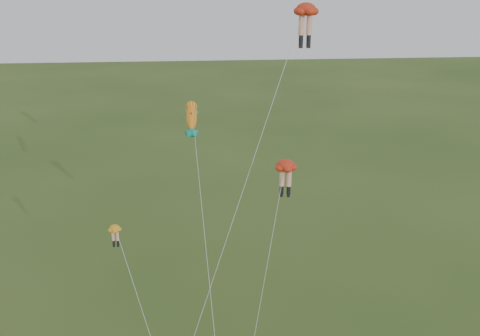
{
  "coord_description": "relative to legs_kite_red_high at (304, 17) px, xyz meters",
  "views": [
    {
      "loc": [
        -0.56,
        -28.69,
        25.86
      ],
      "look_at": [
        2.73,
        6.0,
        13.43
      ],
      "focal_mm": 40.0,
      "sensor_mm": 36.0,
      "label": 1
    }
  ],
  "objects": [
    {
      "name": "legs_kite_yellow",
      "position": [
        -12.9,
        -1.7,
        -14.51
      ],
      "size": [
        4.56,
        8.05,
        9.74
      ],
      "rotation": [
        0.0,
        0.0,
        -0.11
      ],
      "color": "orange",
      "rests_on": "ground"
    },
    {
      "name": "fish_kite",
      "position": [
        -7.51,
        2.23,
        -7.13
      ],
      "size": [
        1.93,
        13.6,
        17.6
      ],
      "rotation": [
        0.6,
        0.0,
        -0.02
      ],
      "color": "gold",
      "rests_on": "ground"
    },
    {
      "name": "legs_kite_red_mid",
      "position": [
        -1.88,
        -4.9,
        -8.89
      ],
      "size": [
        3.72,
        3.51,
        15.35
      ],
      "rotation": [
        0.0,
        0.0,
        -0.21
      ],
      "color": "red",
      "rests_on": "ground"
    },
    {
      "name": "legs_kite_red_high",
      "position": [
        0.0,
        0.0,
        0.0
      ],
      "size": [
        10.11,
        7.65,
        24.37
      ],
      "rotation": [
        0.0,
        0.0,
        0.01
      ],
      "color": "red",
      "rests_on": "ground"
    }
  ]
}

